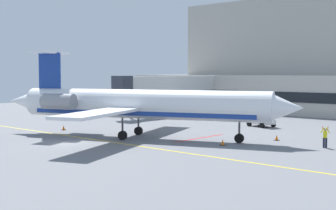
{
  "coord_description": "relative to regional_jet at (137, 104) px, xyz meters",
  "views": [
    {
      "loc": [
        36.62,
        -26.72,
        6.64
      ],
      "look_at": [
        0.8,
        13.29,
        3.0
      ],
      "focal_mm": 50.52,
      "sensor_mm": 36.0,
      "label": 1
    }
  ],
  "objects": [
    {
      "name": "jet_bridge_west",
      "position": [
        -15.23,
        21.15,
        1.44
      ],
      "size": [
        2.4,
        22.01,
        6.25
      ],
      "color": "silver",
      "rests_on": "ground"
    },
    {
      "name": "marshaller",
      "position": [
        17.11,
        6.52,
        -2.45
      ],
      "size": [
        0.76,
        0.5,
        1.94
      ],
      "color": "#191E33",
      "rests_on": "ground"
    },
    {
      "name": "pushback_tractor",
      "position": [
        4.6,
        17.22,
        -2.43
      ],
      "size": [
        3.64,
        2.83,
        2.23
      ],
      "color": "silver",
      "rests_on": "ground"
    },
    {
      "name": "safety_cone_bravo",
      "position": [
        -11.11,
        -1.17,
        -3.19
      ],
      "size": [
        0.47,
        0.47,
        0.55
      ],
      "color": "orange",
      "rests_on": "ground"
    },
    {
      "name": "safety_cone_charlie",
      "position": [
        9.45,
        1.69,
        -3.19
      ],
      "size": [
        0.47,
        0.47,
        0.55
      ],
      "color": "orange",
      "rests_on": "ground"
    },
    {
      "name": "fuel_tank",
      "position": [
        -12.15,
        19.85,
        -1.83
      ],
      "size": [
        8.56,
        3.0,
        2.9
      ],
      "color": "white",
      "rests_on": "ground"
    },
    {
      "name": "safety_cone_alpha",
      "position": [
        11.62,
        7.8,
        -3.19
      ],
      "size": [
        0.47,
        0.47,
        0.55
      ],
      "color": "orange",
      "rests_on": "ground"
    },
    {
      "name": "regional_jet",
      "position": [
        0.0,
        0.0,
        0.0
      ],
      "size": [
        31.1,
        24.21,
        8.96
      ],
      "color": "white",
      "rests_on": "ground"
    },
    {
      "name": "ground",
      "position": [
        -2.15,
        -7.09,
        -3.48
      ],
      "size": [
        120.0,
        120.0,
        0.11
      ],
      "color": "slate"
    },
    {
      "name": "baggage_tug",
      "position": [
        -21.09,
        6.72,
        -2.51
      ],
      "size": [
        4.37,
        2.77,
        2.03
      ],
      "color": "#1E4CB2",
      "rests_on": "ground"
    },
    {
      "name": "terminal_building",
      "position": [
        -3.11,
        41.75,
        4.24
      ],
      "size": [
        67.09,
        15.92,
        19.65
      ],
      "color": "#B7B2A8",
      "rests_on": "ground"
    }
  ]
}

